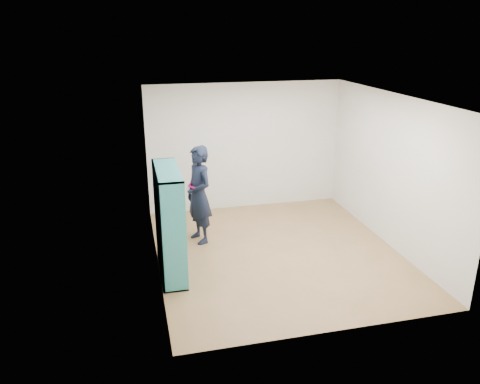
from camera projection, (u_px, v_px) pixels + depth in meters
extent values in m
plane|color=olive|center=(277.00, 252.00, 7.95)|extent=(4.50, 4.50, 0.00)
plane|color=white|center=(282.00, 98.00, 7.08)|extent=(4.50, 4.50, 0.00)
cube|color=beige|center=(154.00, 189.00, 7.07)|extent=(0.02, 4.50, 2.60)
cube|color=beige|center=(391.00, 171.00, 7.95)|extent=(0.02, 4.50, 2.60)
cube|color=beige|center=(245.00, 147.00, 9.57)|extent=(4.00, 0.02, 2.60)
cube|color=beige|center=(340.00, 238.00, 5.45)|extent=(4.00, 0.02, 2.60)
cube|color=teal|center=(174.00, 239.00, 6.48)|extent=(0.37, 0.03, 1.67)
cube|color=teal|center=(166.00, 208.00, 7.61)|extent=(0.37, 0.03, 1.67)
cube|color=teal|center=(172.00, 271.00, 7.32)|extent=(0.37, 1.25, 0.03)
cube|color=teal|center=(167.00, 170.00, 6.77)|extent=(0.37, 1.25, 0.03)
cube|color=teal|center=(158.00, 223.00, 7.01)|extent=(0.03, 1.25, 1.67)
cube|color=teal|center=(171.00, 228.00, 6.86)|extent=(0.34, 0.03, 1.62)
cube|color=teal|center=(168.00, 217.00, 7.23)|extent=(0.34, 0.03, 1.62)
cube|color=teal|center=(171.00, 247.00, 7.18)|extent=(0.34, 1.20, 0.03)
cube|color=teal|center=(169.00, 222.00, 7.05)|extent=(0.34, 1.20, 0.03)
cube|color=teal|center=(168.00, 197.00, 6.91)|extent=(0.34, 1.20, 0.03)
cube|color=beige|center=(176.00, 280.00, 6.93)|extent=(0.23, 0.15, 0.09)
cube|color=black|center=(176.00, 253.00, 6.73)|extent=(0.19, 0.17, 0.21)
cube|color=maroon|center=(174.00, 225.00, 6.58)|extent=(0.19, 0.17, 0.29)
cube|color=silver|center=(172.00, 203.00, 6.52)|extent=(0.23, 0.15, 0.09)
cube|color=navy|center=(174.00, 264.00, 7.22)|extent=(0.19, 0.17, 0.24)
cube|color=brown|center=(173.00, 241.00, 7.09)|extent=(0.19, 0.17, 0.22)
cube|color=#BFB28C|center=(171.00, 219.00, 7.03)|extent=(0.23, 0.15, 0.09)
cube|color=#26594C|center=(170.00, 190.00, 6.82)|extent=(0.19, 0.17, 0.23)
cube|color=beige|center=(171.00, 251.00, 7.58)|extent=(0.19, 0.17, 0.31)
cube|color=black|center=(170.00, 234.00, 7.53)|extent=(0.23, 0.15, 0.06)
cube|color=maroon|center=(169.00, 206.00, 7.32)|extent=(0.19, 0.17, 0.25)
cube|color=silver|center=(168.00, 181.00, 7.18)|extent=(0.19, 0.17, 0.26)
imported|color=black|center=(199.00, 195.00, 8.11)|extent=(0.60, 0.73, 1.73)
torus|color=#9E0C57|center=(199.00, 185.00, 8.05)|extent=(0.46, 0.46, 0.04)
cube|color=silver|center=(188.00, 189.00, 8.06)|extent=(0.07, 0.10, 0.14)
cube|color=black|center=(188.00, 189.00, 8.06)|extent=(0.07, 0.09, 0.14)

